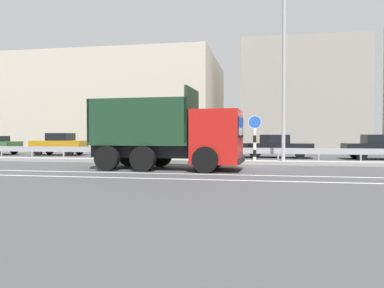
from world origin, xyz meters
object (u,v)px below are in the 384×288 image
object	(u,v)px
parked_car_2	(59,144)
median_road_sign	(255,139)
parked_car_4	(198,146)
parked_car_5	(277,146)
church_tower	(340,94)
dump_truck	(185,140)
parked_car_3	(128,146)
parked_car_6	(382,147)
street_lamp_1	(284,58)

from	to	relation	value
parked_car_2	median_road_sign	bearing A→B (deg)	-113.99
parked_car_4	parked_car_5	xyz separation A→B (m)	(5.18, 0.16, -0.01)
parked_car_4	church_tower	distance (m)	27.69
parked_car_4	dump_truck	bearing A→B (deg)	4.04
median_road_sign	parked_car_3	bearing A→B (deg)	147.88
median_road_sign	parked_car_5	world-z (taller)	median_road_sign
dump_truck	median_road_sign	bearing A→B (deg)	143.13
parked_car_3	parked_car_5	distance (m)	10.15
median_road_sign	church_tower	xyz separation A→B (m)	(9.70, 28.79, 5.12)
dump_truck	parked_car_3	size ratio (longest dim) A/B	1.39
parked_car_3	parked_car_6	world-z (taller)	parked_car_6
dump_truck	parked_car_5	bearing A→B (deg)	157.14
median_road_sign	parked_car_5	bearing A→B (deg)	76.35
dump_truck	parked_car_5	size ratio (longest dim) A/B	1.43
median_road_sign	parked_car_3	distance (m)	10.43
street_lamp_1	church_tower	bearing A→B (deg)	74.14
church_tower	street_lamp_1	bearing A→B (deg)	-105.86
median_road_sign	parked_car_3	world-z (taller)	median_road_sign
parked_car_5	street_lamp_1	bearing A→B (deg)	5.75
parked_car_5	parked_car_2	bearing A→B (deg)	-85.56
parked_car_5	parked_car_6	distance (m)	6.18
parked_car_3	parked_car_2	bearing A→B (deg)	-89.71
parked_car_5	church_tower	size ratio (longest dim) A/B	0.33
parked_car_3	church_tower	xyz separation A→B (m)	(18.52, 23.26, 5.70)
parked_car_2	parked_car_6	distance (m)	21.56
street_lamp_1	parked_car_4	distance (m)	8.95
street_lamp_1	parked_car_3	xyz separation A→B (m)	(-10.25, 5.86, -4.58)
parked_car_3	parked_car_5	xyz separation A→B (m)	(10.15, -0.06, 0.06)
parked_car_3	dump_truck	bearing A→B (deg)	33.73
dump_truck	parked_car_6	xyz separation A→B (m)	(10.37, 8.47, -0.54)
parked_car_3	parked_car_6	size ratio (longest dim) A/B	1.06
parked_car_3	median_road_sign	bearing A→B (deg)	58.52
parked_car_4	church_tower	xyz separation A→B (m)	(13.55, 23.48, 5.64)
parked_car_2	parked_car_4	world-z (taller)	parked_car_2
parked_car_5	parked_car_4	bearing A→B (deg)	-83.40
parked_car_2	church_tower	distance (m)	33.70
parked_car_3	parked_car_6	distance (m)	16.32
parked_car_2	parked_car_6	bearing A→B (deg)	-94.16
parked_car_5	median_road_sign	bearing A→B (deg)	-8.88
street_lamp_1	parked_car_5	bearing A→B (deg)	90.98
parked_car_3	church_tower	world-z (taller)	church_tower
street_lamp_1	parked_car_2	size ratio (longest dim) A/B	2.43
dump_truck	parked_car_6	world-z (taller)	dump_truck
street_lamp_1	parked_car_3	bearing A→B (deg)	150.23
street_lamp_1	parked_car_3	size ratio (longest dim) A/B	1.99
parked_car_3	church_tower	bearing A→B (deg)	142.10
street_lamp_1	church_tower	distance (m)	30.29
parked_car_4	church_tower	size ratio (longest dim) A/B	0.29
parked_car_2	street_lamp_1	bearing A→B (deg)	-113.22
median_road_sign	parked_car_3	xyz separation A→B (m)	(-8.82, 5.54, -0.58)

